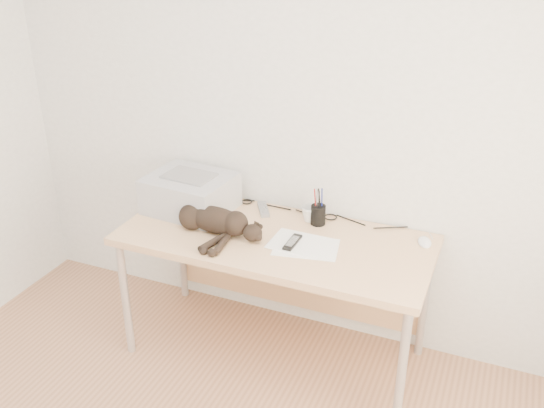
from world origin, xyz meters
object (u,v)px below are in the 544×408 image
at_px(mug, 309,214).
at_px(printer, 190,193).
at_px(pen_cup, 318,214).
at_px(mouse, 425,240).
at_px(desk, 281,251).
at_px(cat, 212,221).

bearing_deg(mug, printer, -169.65).
height_order(printer, pen_cup, printer).
bearing_deg(mouse, desk, 172.67).
bearing_deg(printer, mug, 10.35).
bearing_deg(mouse, mug, 160.91).
relative_size(desk, pen_cup, 7.97).
relative_size(desk, mouse, 14.06).
xyz_separation_m(cat, pen_cup, (0.48, 0.29, -0.01)).
xyz_separation_m(printer, mug, (0.66, 0.12, -0.06)).
height_order(mug, mouse, mug).
bearing_deg(desk, mouse, 11.02).
distance_m(printer, cat, 0.30).
distance_m(printer, mouse, 1.28).
relative_size(cat, pen_cup, 3.20).
xyz_separation_m(mug, pen_cup, (0.05, -0.02, 0.01)).
xyz_separation_m(desk, mouse, (0.72, 0.14, 0.15)).
relative_size(printer, pen_cup, 2.35).
bearing_deg(mug, mouse, -0.74).
height_order(desk, pen_cup, pen_cup).
height_order(cat, pen_cup, pen_cup).
relative_size(printer, mouse, 4.14).
xyz_separation_m(pen_cup, mouse, (0.56, 0.01, -0.04)).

